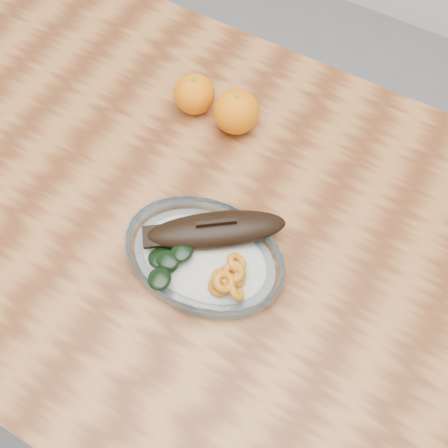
{
  "coord_description": "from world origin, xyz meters",
  "views": [
    {
      "loc": [
        0.29,
        -0.36,
        1.52
      ],
      "look_at": [
        0.09,
        -0.0,
        0.77
      ],
      "focal_mm": 45.0,
      "sensor_mm": 36.0,
      "label": 1
    }
  ],
  "objects_px": {
    "dining_table": "(181,235)",
    "plated_meal": "(205,254)",
    "orange_right": "(236,112)",
    "orange_left": "(194,94)"
  },
  "relations": [
    {
      "from": "orange_right",
      "to": "orange_left",
      "type": "bearing_deg",
      "value": 179.52
    },
    {
      "from": "plated_meal",
      "to": "orange_right",
      "type": "xyz_separation_m",
      "value": [
        -0.08,
        0.25,
        0.02
      ]
    },
    {
      "from": "plated_meal",
      "to": "orange_right",
      "type": "height_order",
      "value": "orange_right"
    },
    {
      "from": "plated_meal",
      "to": "orange_left",
      "type": "bearing_deg",
      "value": 119.71
    },
    {
      "from": "dining_table",
      "to": "orange_left",
      "type": "bearing_deg",
      "value": 113.03
    },
    {
      "from": "dining_table",
      "to": "orange_right",
      "type": "relative_size",
      "value": 15.34
    },
    {
      "from": "dining_table",
      "to": "orange_right",
      "type": "distance_m",
      "value": 0.23
    },
    {
      "from": "orange_left",
      "to": "orange_right",
      "type": "height_order",
      "value": "orange_right"
    },
    {
      "from": "orange_left",
      "to": "orange_right",
      "type": "distance_m",
      "value": 0.08
    },
    {
      "from": "dining_table",
      "to": "plated_meal",
      "type": "distance_m",
      "value": 0.16
    }
  ]
}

